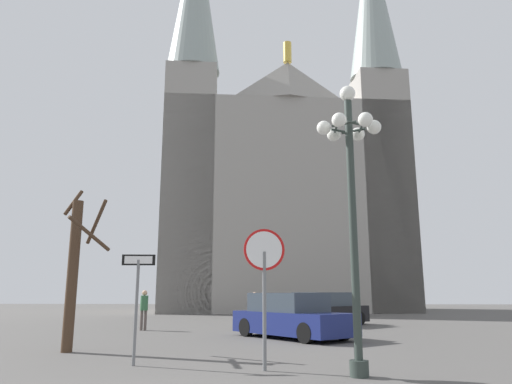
# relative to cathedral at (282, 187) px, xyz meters

# --- Properties ---
(cathedral) EXTENTS (21.49, 15.45, 36.00)m
(cathedral) POSITION_rel_cathedral_xyz_m (0.00, 0.00, 0.00)
(cathedral) COLOR gray
(cathedral) RESTS_ON ground
(stop_sign) EXTENTS (0.87, 0.22, 2.88)m
(stop_sign) POSITION_rel_cathedral_xyz_m (-0.78, -31.33, -8.76)
(stop_sign) COLOR slate
(stop_sign) RESTS_ON ground
(one_way_arrow_sign) EXTENTS (0.74, 0.09, 2.39)m
(one_way_arrow_sign) POSITION_rel_cathedral_xyz_m (-3.62, -30.78, -9.28)
(one_way_arrow_sign) COLOR slate
(one_way_arrow_sign) RESTS_ON ground
(street_lamp) EXTENTS (1.33, 1.19, 5.82)m
(street_lamp) POSITION_rel_cathedral_xyz_m (1.01, -31.97, -7.12)
(street_lamp) COLOR #2D3833
(street_lamp) RESTS_ON ground
(bare_tree) EXTENTS (1.34, 1.80, 4.44)m
(bare_tree) POSITION_rel_cathedral_xyz_m (-6.05, -28.53, -8.63)
(bare_tree) COLOR #473323
(bare_tree) RESTS_ON ground
(parked_car_near_black) EXTENTS (4.48, 4.48, 1.55)m
(parked_car_near_black) POSITION_rel_cathedral_xyz_m (1.76, -17.98, -10.09)
(parked_car_near_black) COLOR black
(parked_car_near_black) RESTS_ON ground
(parked_car_far_navy) EXTENTS (4.38, 4.71, 1.54)m
(parked_car_far_navy) POSITION_rel_cathedral_xyz_m (-0.03, -24.30, -10.10)
(parked_car_far_navy) COLOR navy
(parked_car_far_navy) RESTS_ON ground
(pedestrian_walking) EXTENTS (0.32, 0.32, 1.64)m
(pedestrian_walking) POSITION_rel_cathedral_xyz_m (-6.12, -21.13, -9.83)
(pedestrian_walking) COLOR #594C47
(pedestrian_walking) RESTS_ON ground
(pedestrian_standing) EXTENTS (0.32, 0.32, 1.57)m
(pedestrian_standing) POSITION_rel_cathedral_xyz_m (-1.47, -20.77, -9.88)
(pedestrian_standing) COLOR maroon
(pedestrian_standing) RESTS_ON ground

